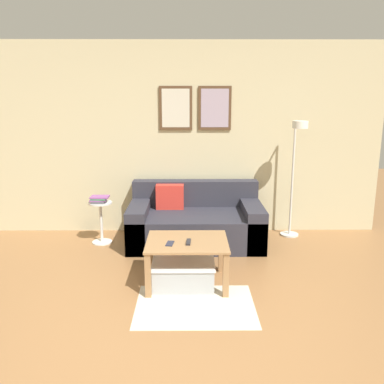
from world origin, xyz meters
The scene contains 11 objects.
ground_plane centered at (0.00, 0.00, 0.00)m, with size 16.00×16.00×0.00m, color olive.
wall_back centered at (0.00, 3.04, 1.28)m, with size 5.60×0.09×2.55m.
area_rug centered at (0.26, 0.87, 0.00)m, with size 1.07×0.80×0.01m, color beige.
couch centered at (0.28, 2.53, 0.26)m, with size 1.67×0.95×0.74m.
coffee_table centered at (0.18, 1.33, 0.36)m, with size 0.80×0.65×0.45m.
storage_bin centered at (0.14, 1.29, 0.13)m, with size 0.62×0.46×0.25m.
floor_lamp centered at (1.57, 2.66, 1.05)m, with size 0.24×0.44×1.55m.
side_table centered at (-0.92, 2.51, 0.32)m, with size 0.30×0.30×0.54m.
book_stack centered at (-0.93, 2.50, 0.58)m, with size 0.24×0.18×0.08m.
remote_control centered at (0.20, 1.27, 0.46)m, with size 0.04×0.15×0.02m, color #232328.
cell_phone centered at (0.02, 1.25, 0.46)m, with size 0.07×0.14×0.01m, color #1E2338.
Camera 1 is at (0.20, -2.46, 1.84)m, focal length 38.00 mm.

